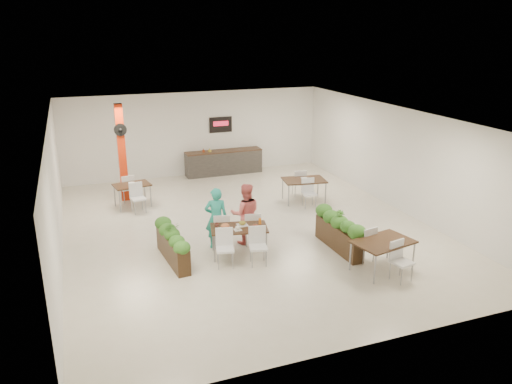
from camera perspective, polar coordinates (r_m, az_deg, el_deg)
ground at (r=14.36m, az=-0.94°, el=-4.15°), size 12.00×12.00×0.00m
room_shell at (r=13.73m, az=-0.98°, el=3.62°), size 10.10×12.10×3.22m
red_column at (r=16.82m, az=-15.09°, el=4.45°), size 0.40×0.41×3.20m
service_counter at (r=19.61m, az=-3.72°, el=3.48°), size 3.00×0.64×2.20m
main_table at (r=12.49m, az=-2.00°, el=-4.54°), size 1.54×1.85×0.92m
diner_man at (r=12.90m, az=-4.57°, el=-2.98°), size 0.66×0.51×1.63m
diner_woman at (r=13.12m, az=-1.21°, el=-2.50°), size 0.92×0.79×1.65m
planter_left at (r=12.37m, az=-9.54°, el=-5.65°), size 0.54×1.97×1.03m
planter_right at (r=13.03m, az=9.47°, el=-4.42°), size 0.43×2.04×1.06m
side_table_a at (r=16.35m, az=-13.98°, el=0.43°), size 1.22×1.67×0.92m
side_table_b at (r=16.45m, az=5.51°, el=1.08°), size 1.49×1.67×0.92m
side_table_c at (r=12.08m, az=14.30°, el=-5.93°), size 1.54×1.67×0.92m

